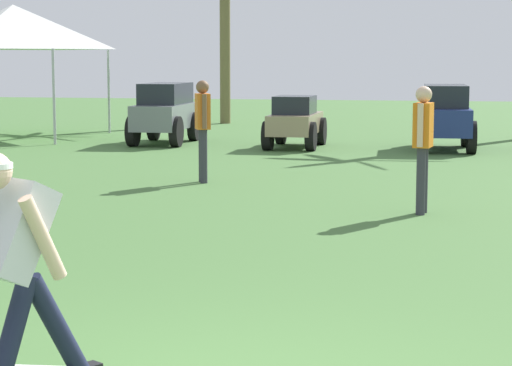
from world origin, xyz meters
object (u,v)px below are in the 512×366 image
(teammate_deep, at_px, (423,137))
(parked_car_slot_a, at_px, (165,111))
(teammate_near_sideline, at_px, (203,121))
(parked_car_slot_c, at_px, (445,115))
(event_tent, at_px, (13,27))
(parked_car_slot_b, at_px, (295,121))
(frisbee_thrower, at_px, (16,261))

(teammate_deep, xyz_separation_m, parked_car_slot_a, (-6.06, 9.10, -0.22))
(teammate_near_sideline, bearing_deg, parked_car_slot_c, 61.14)
(parked_car_slot_c, height_order, event_tent, event_tent)
(parked_car_slot_a, bearing_deg, parked_car_slot_c, -2.55)
(event_tent, bearing_deg, parked_car_slot_b, -11.07)
(frisbee_thrower, relative_size, parked_car_slot_b, 0.64)
(frisbee_thrower, distance_m, teammate_near_sideline, 9.82)
(teammate_near_sideline, xyz_separation_m, parked_car_slot_c, (3.51, 6.37, -0.22))
(frisbee_thrower, height_order, teammate_near_sideline, teammate_near_sideline)
(parked_car_slot_b, bearing_deg, teammate_deep, -70.68)
(teammate_near_sideline, xyz_separation_m, parked_car_slot_a, (-2.64, 6.65, -0.22))
(frisbee_thrower, bearing_deg, parked_car_slot_a, 104.27)
(teammate_deep, distance_m, parked_car_slot_a, 10.94)
(parked_car_slot_a, xyz_separation_m, parked_car_slot_b, (3.02, -0.43, -0.16))
(event_tent, bearing_deg, teammate_near_sideline, -48.74)
(parked_car_slot_a, relative_size, parked_car_slot_c, 0.99)
(frisbee_thrower, relative_size, event_tent, 0.39)
(parked_car_slot_c, bearing_deg, teammate_near_sideline, -118.86)
(parked_car_slot_c, bearing_deg, parked_car_slot_a, 177.45)
(frisbee_thrower, distance_m, parked_car_slot_b, 15.97)
(parked_car_slot_a, bearing_deg, teammate_deep, -56.34)
(teammate_near_sideline, distance_m, parked_car_slot_a, 7.16)
(parked_car_slot_a, height_order, parked_car_slot_b, parked_car_slot_a)
(frisbee_thrower, distance_m, event_tent, 19.23)
(teammate_near_sideline, bearing_deg, teammate_deep, -35.65)
(event_tent, bearing_deg, frisbee_thrower, -64.69)
(teammate_deep, height_order, event_tent, event_tent)
(parked_car_slot_b, bearing_deg, teammate_near_sideline, -93.48)
(frisbee_thrower, xyz_separation_m, parked_car_slot_b, (-1.14, 15.92, -0.23))
(parked_car_slot_b, height_order, parked_car_slot_c, parked_car_slot_c)
(parked_car_slot_a, relative_size, parked_car_slot_b, 1.10)
(frisbee_thrower, bearing_deg, parked_car_slot_c, 82.92)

